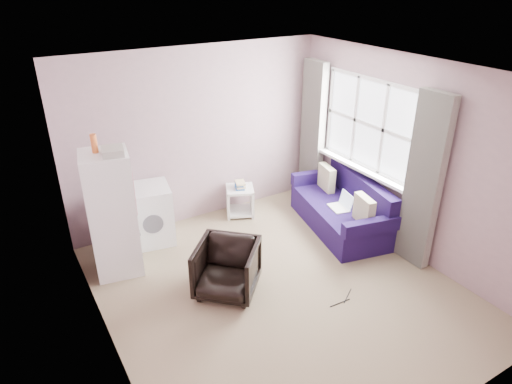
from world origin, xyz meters
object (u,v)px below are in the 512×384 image
side_table (240,199)px  sofa (343,210)px  armchair (227,266)px  fridge (112,214)px  washing_machine (150,213)px

side_table → sofa: (1.07, -1.09, 0.03)m
armchair → side_table: size_ratio=1.27×
sofa → fridge: bearing=-179.6°
washing_machine → fridge: bearing=-131.7°
side_table → fridge: bearing=-166.7°
washing_machine → sofa: size_ratio=0.43×
armchair → washing_machine: (-0.37, 1.52, 0.07)m
armchair → washing_machine: size_ratio=0.86×
fridge → sofa: size_ratio=0.95×
armchair → washing_machine: washing_machine is taller
fridge → washing_machine: bearing=48.4°
side_table → sofa: 1.53m
fridge → sofa: (3.05, -0.63, -0.50)m
fridge → side_table: bearing=23.9°
washing_machine → side_table: washing_machine is taller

